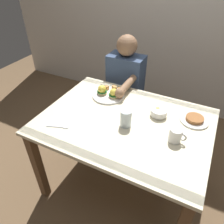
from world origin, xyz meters
TOP-DOWN VIEW (x-y plane):
  - ground_plane at (0.00, 0.00)m, footprint 6.00×6.00m
  - back_wall at (0.00, 1.50)m, footprint 4.80×0.10m
  - dining_table at (0.00, 0.00)m, footprint 1.20×0.90m
  - eggs_benedict_plate at (-0.26, 0.24)m, footprint 0.27×0.27m
  - fruit_bowl at (0.20, 0.16)m, footprint 0.12×0.12m
  - coffee_mug at (0.37, -0.05)m, footprint 0.11×0.08m
  - fork at (-0.37, -0.27)m, footprint 0.15×0.07m
  - water_glass_near at (0.03, -0.05)m, footprint 0.08×0.08m
  - side_plate at (0.45, 0.22)m, footprint 0.20×0.20m
  - diner_person at (-0.27, 0.60)m, footprint 0.34×0.54m

SIDE VIEW (x-z plane):
  - ground_plane at x=0.00m, z-range 0.00..0.00m
  - dining_table at x=0.00m, z-range 0.26..1.00m
  - diner_person at x=-0.27m, z-range 0.08..1.22m
  - fork at x=-0.37m, z-range 0.74..0.74m
  - side_plate at x=0.45m, z-range 0.74..0.77m
  - eggs_benedict_plate at x=-0.26m, z-range 0.72..0.81m
  - fruit_bowl at x=0.20m, z-range 0.74..0.80m
  - coffee_mug at x=0.37m, z-range 0.74..0.84m
  - water_glass_near at x=0.03m, z-range 0.73..0.86m
  - back_wall at x=0.00m, z-range 0.00..2.60m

